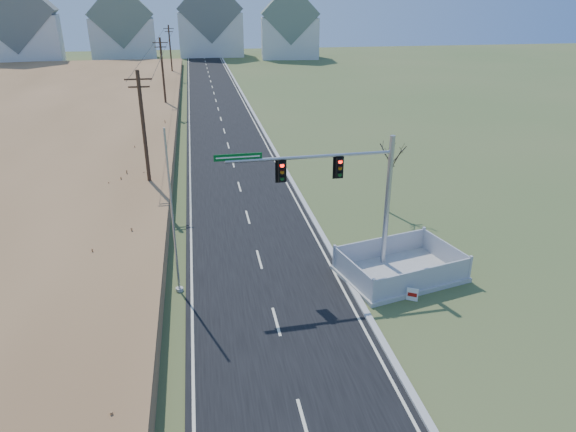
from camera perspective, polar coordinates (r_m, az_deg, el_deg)
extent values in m
plane|color=#475D2D|center=(25.09, -2.04, -9.18)|extent=(260.00, 260.00, 0.00)
cube|color=black|center=(72.31, -7.94, 12.29)|extent=(8.00, 180.00, 0.06)
cube|color=#B2AFA8|center=(72.59, -4.59, 12.52)|extent=(0.30, 180.00, 0.18)
cube|color=#AE7D4E|center=(65.80, -29.10, 9.10)|extent=(38.00, 110.00, 1.30)
cylinder|color=#422D1E|center=(37.27, -15.64, 8.47)|extent=(0.26, 0.26, 9.00)
cube|color=#422D1E|center=(36.53, -16.31, 14.38)|extent=(1.80, 0.10, 0.10)
cube|color=#422D1E|center=(36.60, -16.22, 13.61)|extent=(1.40, 0.10, 0.10)
cylinder|color=#422D1E|center=(66.70, -13.70, 14.86)|extent=(0.26, 0.26, 9.00)
cube|color=#422D1E|center=(66.29, -14.03, 18.19)|extent=(1.80, 0.10, 0.10)
cube|color=#422D1E|center=(66.33, -13.98, 17.76)|extent=(1.40, 0.10, 0.10)
cylinder|color=#422D1E|center=(96.49, -12.92, 17.32)|extent=(0.26, 0.26, 9.00)
cube|color=#422D1E|center=(96.20, -13.13, 19.63)|extent=(1.80, 0.10, 0.10)
cube|color=#422D1E|center=(96.23, -13.11, 19.33)|extent=(1.40, 0.10, 0.10)
cube|color=silver|center=(126.28, -27.62, 16.88)|extent=(17.38, 13.12, 10.00)
cube|color=slate|center=(126.02, -28.14, 19.51)|extent=(17.69, 13.38, 16.29)
cube|color=silver|center=(130.19, -17.78, 18.22)|extent=(14.66, 10.95, 9.00)
cube|color=slate|center=(129.93, -18.09, 20.58)|extent=(14.93, 11.17, 14.26)
cube|color=silver|center=(133.36, -8.59, 19.32)|extent=(15.00, 10.00, 10.00)
cube|color=slate|center=(133.12, -8.75, 21.85)|extent=(15.27, 10.20, 15.27)
cube|color=silver|center=(127.40, 0.16, 19.16)|extent=(13.87, 10.31, 9.00)
cube|color=slate|center=(127.13, 0.17, 21.59)|extent=(14.12, 10.51, 13.24)
cylinder|color=#9EA0A5|center=(28.38, 10.44, -5.24)|extent=(0.62, 0.62, 0.21)
cylinder|color=#9EA0A5|center=(26.92, 10.97, 1.33)|extent=(0.27, 0.27, 7.20)
cylinder|color=#9EA0A5|center=(24.73, 2.56, 6.59)|extent=(8.23, 0.41, 0.16)
cube|color=black|center=(25.30, 5.71, 5.40)|extent=(0.35, 0.29, 1.05)
cube|color=black|center=(24.61, -0.73, 5.01)|extent=(0.35, 0.29, 1.05)
cube|color=#04531A|center=(24.07, -5.58, 6.55)|extent=(2.26, 0.11, 0.31)
cube|color=#B7B5AD|center=(27.57, 12.28, -6.28)|extent=(6.78, 5.37, 0.23)
cube|color=#ABABB0|center=(25.94, 14.81, -6.80)|extent=(5.57, 1.38, 1.14)
cube|color=#ABABB0|center=(28.62, 10.22, -3.40)|extent=(5.57, 1.38, 1.14)
cube|color=#ABABB0|center=(25.82, 7.19, -6.29)|extent=(0.95, 3.72, 1.14)
cube|color=#ABABB0|center=(28.88, 17.04, -3.85)|extent=(0.95, 3.72, 1.14)
cube|color=white|center=(25.44, 13.65, -8.47)|extent=(0.50, 0.31, 0.67)
cube|color=#A6100B|center=(25.41, 13.64, -8.50)|extent=(0.39, 0.23, 0.19)
cylinder|color=#B7B5AD|center=(26.22, -11.96, -7.97)|extent=(0.37, 0.37, 0.16)
cylinder|color=#9EA0A5|center=(24.42, -12.73, 0.13)|extent=(0.10, 0.10, 8.20)
cylinder|color=#4C3F33|center=(34.83, 11.22, 2.99)|extent=(0.15, 0.15, 3.33)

